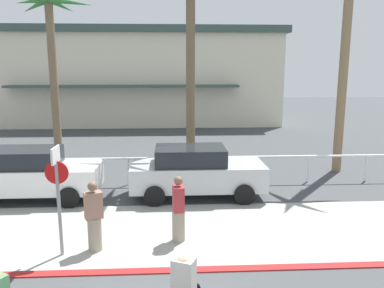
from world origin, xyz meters
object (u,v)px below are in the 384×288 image
at_px(palm_tree_3, 191,3).
at_px(pedestrian_0, 178,212).
at_px(pedestrian_1, 94,219).
at_px(car_silver_2, 196,171).
at_px(palm_tree_4, 348,6).
at_px(car_white_1, 29,174).
at_px(stop_sign_bike_lane, 58,186).
at_px(palm_tree_2, 52,39).

xyz_separation_m(palm_tree_3, pedestrian_0, (-0.67, -6.65, -5.93)).
bearing_deg(pedestrian_1, car_silver_2, 55.51).
height_order(palm_tree_4, car_white_1, palm_tree_4).
height_order(car_white_1, pedestrian_1, pedestrian_1).
bearing_deg(pedestrian_1, car_white_1, 126.30).
bearing_deg(palm_tree_3, car_silver_2, -90.29).
xyz_separation_m(palm_tree_3, car_white_1, (-5.46, -3.22, -5.83)).
bearing_deg(stop_sign_bike_lane, palm_tree_3, 65.06).
xyz_separation_m(stop_sign_bike_lane, car_silver_2, (3.36, 4.03, -0.81)).
height_order(car_white_1, car_silver_2, same).
relative_size(car_white_1, pedestrian_1, 2.59).
height_order(car_silver_2, pedestrian_1, pedestrian_1).
height_order(palm_tree_3, car_white_1, palm_tree_3).
xyz_separation_m(palm_tree_2, pedestrian_1, (3.37, -9.24, -4.67)).
height_order(palm_tree_3, palm_tree_4, palm_tree_4).
bearing_deg(car_white_1, palm_tree_2, 95.85).
bearing_deg(pedestrian_1, pedestrian_0, 11.41).
relative_size(pedestrian_0, pedestrian_1, 0.99).
relative_size(car_white_1, pedestrian_0, 2.62).
bearing_deg(palm_tree_4, palm_tree_2, 168.57).
xyz_separation_m(palm_tree_4, pedestrian_1, (-8.73, -6.80, -5.80)).
xyz_separation_m(pedestrian_0, pedestrian_1, (-1.98, -0.40, 0.01)).
xyz_separation_m(stop_sign_bike_lane, pedestrian_0, (2.70, 0.60, -0.90)).
xyz_separation_m(car_white_1, pedestrian_0, (4.79, -3.43, -0.09)).
bearing_deg(car_silver_2, pedestrian_1, -124.49).
height_order(stop_sign_bike_lane, car_silver_2, stop_sign_bike_lane).
bearing_deg(palm_tree_4, palm_tree_3, 177.63).
relative_size(stop_sign_bike_lane, palm_tree_4, 0.27).
relative_size(stop_sign_bike_lane, palm_tree_3, 0.28).
distance_m(car_white_1, pedestrian_1, 4.75).
distance_m(palm_tree_3, car_white_1, 8.62).
bearing_deg(car_silver_2, palm_tree_2, 137.96).
height_order(palm_tree_2, palm_tree_3, palm_tree_3).
bearing_deg(palm_tree_4, car_white_1, -165.58).
height_order(stop_sign_bike_lane, car_white_1, stop_sign_bike_lane).
distance_m(palm_tree_2, pedestrian_0, 11.35).
xyz_separation_m(palm_tree_2, car_white_1, (0.56, -5.41, -4.59)).
xyz_separation_m(stop_sign_bike_lane, palm_tree_4, (9.45, 7.00, 4.91)).
distance_m(palm_tree_4, pedestrian_0, 10.97).
bearing_deg(car_white_1, stop_sign_bike_lane, -62.59).
bearing_deg(palm_tree_2, palm_tree_3, -20.02).
xyz_separation_m(palm_tree_4, car_silver_2, (-6.09, -2.97, -5.71)).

